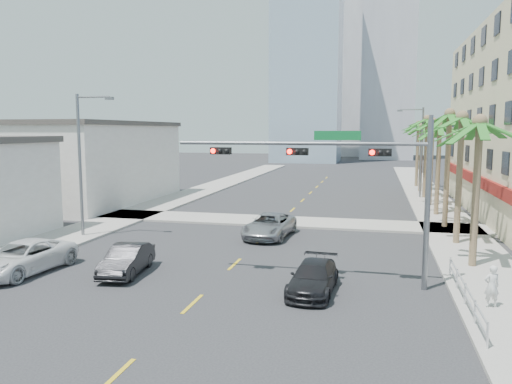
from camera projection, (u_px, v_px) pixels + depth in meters
ground at (147, 347)px, 15.69m from camera, size 260.00×260.00×0.00m
sidewalk_right at (456, 235)px, 32.19m from camera, size 4.00×120.00×0.15m
sidewalk_left at (119, 219)px, 37.77m from camera, size 4.00×120.00×0.15m
sidewalk_cross at (279, 221)px, 36.91m from camera, size 80.00×4.00×0.15m
building_left_far at (88, 164)px, 46.80m from camera, size 11.00×18.00×7.20m
tower_far_left at (308, 49)px, 106.26m from camera, size 14.00×14.00×48.00m
tower_far_right at (389, 30)px, 116.04m from camera, size 12.00×12.00×60.00m
tower_far_center at (341, 77)px, 134.41m from camera, size 16.00×16.00×42.00m
traffic_signal_mast at (350, 170)px, 21.40m from camera, size 11.12×0.54×7.20m
palm_tree_0 at (480, 124)px, 23.70m from camera, size 4.80×4.80×7.80m
palm_tree_1 at (462, 119)px, 28.68m from camera, size 4.80×4.80×8.16m
palm_tree_2 at (450, 115)px, 33.65m from camera, size 4.80×4.80×8.52m
palm_tree_3 at (440, 126)px, 38.75m from camera, size 4.80×4.80×7.80m
palm_tree_4 at (433, 123)px, 43.73m from camera, size 4.80×4.80×8.16m
palm_tree_5 at (427, 120)px, 48.70m from camera, size 4.80×4.80×8.52m
palm_tree_6 at (422, 127)px, 53.80m from camera, size 4.80×4.80×7.80m
palm_tree_7 at (418, 125)px, 58.78m from camera, size 4.80×4.80×8.16m
streetlight_left at (83, 158)px, 31.14m from camera, size 2.55×0.25×9.00m
streetlight_right at (420, 148)px, 49.18m from camera, size 2.55×0.25×9.00m
guardrail at (465, 291)px, 19.01m from camera, size 0.08×8.08×1.00m
car_parked_far at (23, 257)px, 23.75m from camera, size 3.03×5.65×1.51m
car_lane_left at (127, 260)px, 23.58m from camera, size 1.97×4.33×1.38m
car_lane_center at (269, 226)px, 31.74m from camera, size 2.91×5.55×1.49m
car_lane_right at (313, 278)px, 20.90m from camera, size 1.97×4.44×1.27m
pedestrian at (492, 286)px, 18.72m from camera, size 0.67×0.53×1.61m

